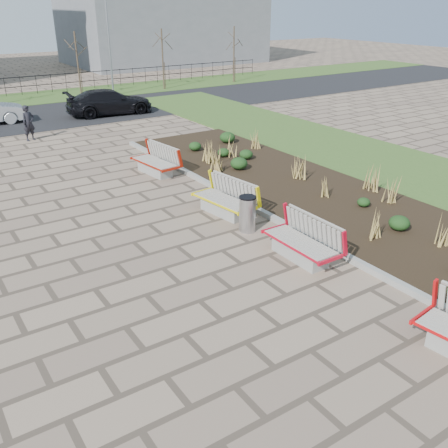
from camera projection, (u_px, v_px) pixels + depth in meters
ground at (246, 342)px, 9.19m from camera, size 120.00×120.00×0.00m
planting_bed at (312, 194)px, 16.13m from camera, size 4.50×18.00×0.10m
planting_curb at (254, 208)px, 14.94m from camera, size 0.16×18.00×0.15m
grass_verge_near at (407, 169)px, 18.53m from camera, size 5.00×38.00×0.04m
bench_b at (300, 240)px, 11.97m from camera, size 0.90×2.10×1.00m
bench_c at (224, 198)px, 14.51m from camera, size 1.18×2.20×1.00m
bench_d at (154, 160)px, 17.95m from camera, size 1.15×2.19×1.00m
litter_bin at (247, 214)px, 13.44m from camera, size 0.45×0.45×0.98m
pedestrian at (29, 123)px, 22.17m from camera, size 0.66×0.54×1.57m
car_black at (110, 102)px, 27.29m from camera, size 4.81×2.33×1.35m
tree_d at (78, 65)px, 31.53m from camera, size 1.40×1.40×4.00m
tree_e at (163, 59)px, 34.55m from camera, size 1.40×1.40×4.00m
tree_f at (234, 55)px, 37.58m from camera, size 1.40×1.40×4.00m
lamp_east at (109, 47)px, 31.75m from camera, size 0.24×0.60×6.00m
building_grey at (162, 9)px, 49.16m from camera, size 18.00×12.00×10.00m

